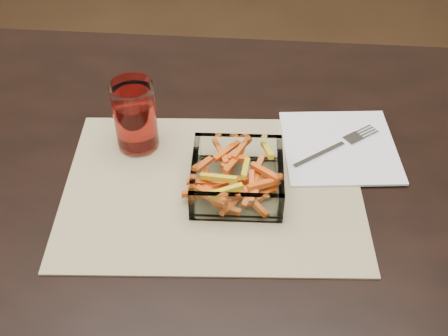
{
  "coord_description": "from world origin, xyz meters",
  "views": [
    {
      "loc": [
        0.07,
        -0.58,
        1.36
      ],
      "look_at": [
        0.02,
        0.02,
        0.78
      ],
      "focal_mm": 45.0,
      "sensor_mm": 36.0,
      "label": 1
    }
  ],
  "objects_px": {
    "dining_table": "(212,230)",
    "fork": "(339,145)",
    "tumbler": "(135,118)",
    "glass_bowl": "(237,178)"
  },
  "relations": [
    {
      "from": "dining_table",
      "to": "glass_bowl",
      "type": "xyz_separation_m",
      "value": [
        0.04,
        0.01,
        0.11
      ]
    },
    {
      "from": "fork",
      "to": "dining_table",
      "type": "bearing_deg",
      "value": -97.8
    },
    {
      "from": "fork",
      "to": "glass_bowl",
      "type": "bearing_deg",
      "value": -94.45
    },
    {
      "from": "fork",
      "to": "tumbler",
      "type": "bearing_deg",
      "value": -124.98
    },
    {
      "from": "glass_bowl",
      "to": "fork",
      "type": "relative_size",
      "value": 0.96
    },
    {
      "from": "dining_table",
      "to": "glass_bowl",
      "type": "height_order",
      "value": "glass_bowl"
    },
    {
      "from": "dining_table",
      "to": "fork",
      "type": "height_order",
      "value": "fork"
    },
    {
      "from": "dining_table",
      "to": "fork",
      "type": "xyz_separation_m",
      "value": [
        0.2,
        0.12,
        0.1
      ]
    },
    {
      "from": "dining_table",
      "to": "tumbler",
      "type": "height_order",
      "value": "tumbler"
    },
    {
      "from": "tumbler",
      "to": "fork",
      "type": "xyz_separation_m",
      "value": [
        0.33,
        0.02,
        -0.05
      ]
    }
  ]
}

